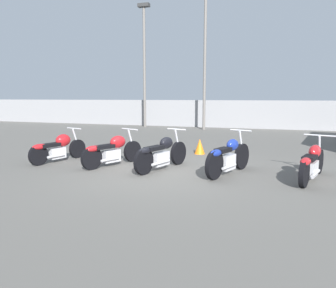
{
  "coord_description": "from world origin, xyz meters",
  "views": [
    {
      "loc": [
        2.64,
        -7.57,
        1.87
      ],
      "look_at": [
        0.0,
        0.42,
        0.65
      ],
      "focal_mm": 35.0,
      "sensor_mm": 36.0,
      "label": 1
    }
  ],
  "objects": [
    {
      "name": "ground_plane",
      "position": [
        0.0,
        0.0,
        0.0
      ],
      "size": [
        60.0,
        60.0,
        0.0
      ],
      "primitive_type": "plane",
      "color": "#5B5954"
    },
    {
      "name": "motorcycle_slot_3",
      "position": [
        1.58,
        0.26,
        0.43
      ],
      "size": [
        0.88,
        1.96,
        1.04
      ],
      "rotation": [
        0.0,
        0.0,
        -0.35
      ],
      "color": "black",
      "rests_on": "ground_plane"
    },
    {
      "name": "traffic_cone_near",
      "position": [
        0.29,
        2.86,
        0.25
      ],
      "size": [
        0.34,
        0.34,
        0.5
      ],
      "color": "orange",
      "rests_on": "ground_plane"
    },
    {
      "name": "motorcycle_slot_2",
      "position": [
        -0.13,
        0.25,
        0.43
      ],
      "size": [
        0.85,
        2.06,
        1.01
      ],
      "rotation": [
        0.0,
        0.0,
        -0.3
      ],
      "color": "black",
      "rests_on": "ground_plane"
    },
    {
      "name": "light_pole_left",
      "position": [
        -1.29,
        10.84,
        5.24
      ],
      "size": [
        0.7,
        0.35,
        9.06
      ],
      "color": "slate",
      "rests_on": "ground_plane"
    },
    {
      "name": "motorcycle_slot_4",
      "position": [
        3.45,
        0.27,
        0.41
      ],
      "size": [
        0.91,
        2.07,
        0.97
      ],
      "rotation": [
        0.0,
        0.0,
        -0.29
      ],
      "color": "black",
      "rests_on": "ground_plane"
    },
    {
      "name": "fence_back",
      "position": [
        0.0,
        12.26,
        0.83
      ],
      "size": [
        40.0,
        0.04,
        1.66
      ],
      "color": "gray",
      "rests_on": "ground_plane"
    },
    {
      "name": "motorcycle_slot_0",
      "position": [
        -3.31,
        0.3,
        0.41
      ],
      "size": [
        0.77,
        1.89,
        0.94
      ],
      "rotation": [
        0.0,
        0.0,
        -0.27
      ],
      "color": "black",
      "rests_on": "ground_plane"
    },
    {
      "name": "light_pole_right",
      "position": [
        -5.13,
        11.33,
        4.35
      ],
      "size": [
        0.7,
        0.35,
        7.34
      ],
      "color": "slate",
      "rests_on": "ground_plane"
    },
    {
      "name": "motorcycle_slot_1",
      "position": [
        -1.56,
        0.29,
        0.42
      ],
      "size": [
        0.98,
        1.91,
        0.97
      ],
      "rotation": [
        0.0,
        0.0,
        -0.4
      ],
      "color": "black",
      "rests_on": "ground_plane"
    }
  ]
}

